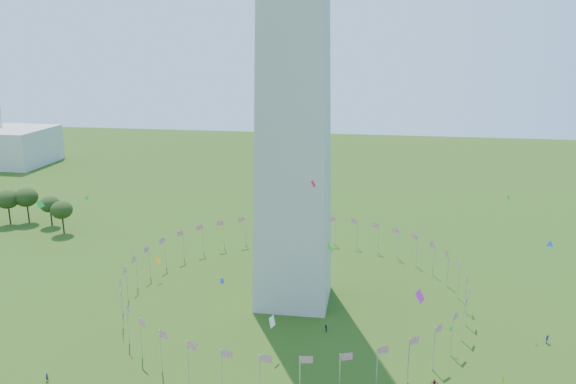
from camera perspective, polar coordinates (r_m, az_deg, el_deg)
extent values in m
cylinder|color=silver|center=(137.30, 17.58, -9.81)|extent=(0.24, 0.24, 9.00)
cylinder|color=silver|center=(143.47, 16.95, -8.65)|extent=(0.24, 0.24, 9.00)
cylinder|color=silver|center=(149.37, 15.93, -7.60)|extent=(0.24, 0.24, 9.00)
cylinder|color=silver|center=(154.84, 14.58, -6.67)|extent=(0.24, 0.24, 9.00)
cylinder|color=silver|center=(159.78, 12.96, -5.87)|extent=(0.24, 0.24, 9.00)
cylinder|color=silver|center=(164.08, 11.13, -5.20)|extent=(0.24, 0.24, 9.00)
cylinder|color=silver|center=(167.68, 9.14, -4.65)|extent=(0.24, 0.24, 9.00)
cylinder|color=silver|center=(170.51, 7.01, -4.23)|extent=(0.24, 0.24, 9.00)
cylinder|color=silver|center=(172.52, 4.80, -3.93)|extent=(0.24, 0.24, 9.00)
cylinder|color=silver|center=(173.68, 2.52, -3.76)|extent=(0.24, 0.24, 9.00)
cylinder|color=silver|center=(173.98, 0.22, -3.71)|extent=(0.24, 0.24, 9.00)
cylinder|color=silver|center=(173.40, -2.07, -3.78)|extent=(0.24, 0.24, 9.00)
cylinder|color=silver|center=(171.97, -4.33, -3.98)|extent=(0.24, 0.24, 9.00)
cylinder|color=silver|center=(169.69, -6.53, -4.31)|extent=(0.24, 0.24, 9.00)
cylinder|color=silver|center=(166.61, -8.62, -4.76)|extent=(0.24, 0.24, 9.00)
cylinder|color=silver|center=(162.77, -10.57, -5.34)|extent=(0.24, 0.24, 9.00)
cylinder|color=silver|center=(158.26, -12.34, -6.04)|extent=(0.24, 0.24, 9.00)
cylinder|color=silver|center=(153.14, -13.88, -6.87)|extent=(0.24, 0.24, 9.00)
cylinder|color=silver|center=(147.51, -15.13, -7.83)|extent=(0.24, 0.24, 9.00)
cylinder|color=silver|center=(141.51, -16.04, -8.91)|extent=(0.24, 0.24, 9.00)
cylinder|color=silver|center=(135.28, -16.54, -10.11)|extent=(0.24, 0.24, 9.00)
cylinder|color=silver|center=(128.98, -16.54, -11.41)|extent=(0.24, 0.24, 9.00)
cylinder|color=silver|center=(122.81, -15.96, -12.77)|extent=(0.24, 0.24, 9.00)
cylinder|color=silver|center=(116.99, -14.73, -14.17)|extent=(0.24, 0.24, 9.00)
cylinder|color=silver|center=(111.78, -12.78, -15.52)|extent=(0.24, 0.24, 9.00)
cylinder|color=silver|center=(107.42, -10.10, -16.74)|extent=(0.24, 0.24, 9.00)
cylinder|color=silver|center=(104.15, -6.76, -17.71)|extent=(0.24, 0.24, 9.00)
cylinder|color=silver|center=(102.20, -2.90, -18.32)|extent=(0.24, 0.24, 9.00)
cylinder|color=silver|center=(101.70, 1.21, -18.49)|extent=(0.24, 0.24, 9.00)
cylinder|color=silver|center=(102.68, 5.28, -18.19)|extent=(0.24, 0.24, 9.00)
cylinder|color=silver|center=(105.07, 9.00, -17.48)|extent=(0.24, 0.24, 9.00)
cylinder|color=silver|center=(108.71, 12.15, -16.43)|extent=(0.24, 0.24, 9.00)
cylinder|color=silver|center=(113.37, 14.60, -15.17)|extent=(0.24, 0.24, 9.00)
cylinder|color=silver|center=(118.81, 16.33, -13.81)|extent=(0.24, 0.24, 9.00)
cylinder|color=silver|center=(124.76, 17.35, -12.42)|extent=(0.24, 0.24, 9.00)
cylinder|color=silver|center=(131.00, 17.74, -11.08)|extent=(0.24, 0.24, 9.00)
imported|color=#1C2641|center=(124.55, 3.85, -13.65)|extent=(0.81, 0.95, 1.72)
imported|color=#1E2146|center=(117.48, -23.27, -16.92)|extent=(0.64, 0.44, 1.67)
imported|color=maroon|center=(110.61, 14.65, -18.29)|extent=(1.46, 0.73, 1.53)
imported|color=#1C2242|center=(131.64, 24.84, -13.42)|extent=(1.24, 1.41, 1.90)
plane|color=green|center=(102.14, 4.25, -5.60)|extent=(1.28, 2.54, 2.59)
plane|color=#CC2699|center=(72.15, 13.26, -10.29)|extent=(1.28, 1.64, 1.78)
plane|color=green|center=(114.05, -23.86, -1.14)|extent=(0.65, 1.58, 1.70)
plane|color=green|center=(142.14, -19.76, -0.58)|extent=(0.50, 1.41, 1.41)
plane|color=blue|center=(119.65, -6.71, -8.98)|extent=(1.23, 0.54, 1.22)
plane|color=red|center=(112.53, 2.59, 0.83)|extent=(1.31, 1.24, 1.58)
plane|color=green|center=(130.11, 21.49, -0.52)|extent=(0.72, 0.81, 1.07)
plane|color=orange|center=(82.67, 21.02, -17.44)|extent=(0.31, 1.38, 1.39)
plane|color=green|center=(119.78, 16.25, -13.28)|extent=(1.05, 0.88, 1.37)
plane|color=white|center=(112.73, -1.62, -13.03)|extent=(1.72, 1.82, 2.22)
plane|color=orange|center=(150.45, -13.04, -6.82)|extent=(1.13, 1.70, 1.56)
plane|color=blue|center=(114.09, 25.07, -4.85)|extent=(1.33, 0.88, 1.16)
ellipsoid|color=#2F4818|center=(212.46, -26.53, -1.43)|extent=(7.59, 7.59, 11.87)
ellipsoid|color=#2F4818|center=(211.72, -24.97, -1.27)|extent=(7.73, 7.73, 12.08)
ellipsoid|color=#2F4818|center=(204.90, -22.97, -1.83)|extent=(6.54, 6.54, 10.22)
ellipsoid|color=#2F4818|center=(195.26, -21.93, -2.44)|extent=(6.90, 6.90, 10.78)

